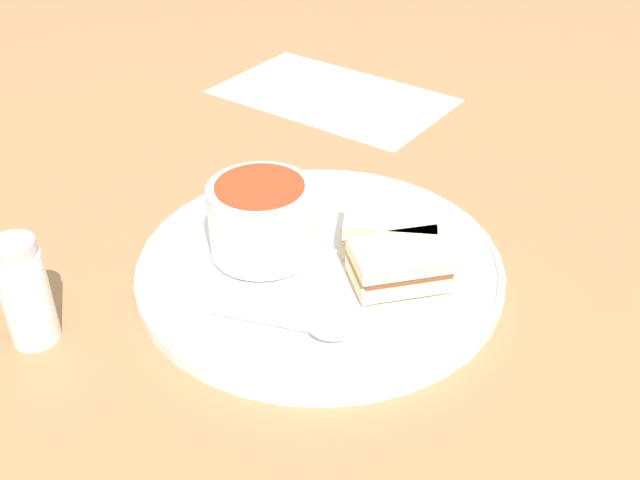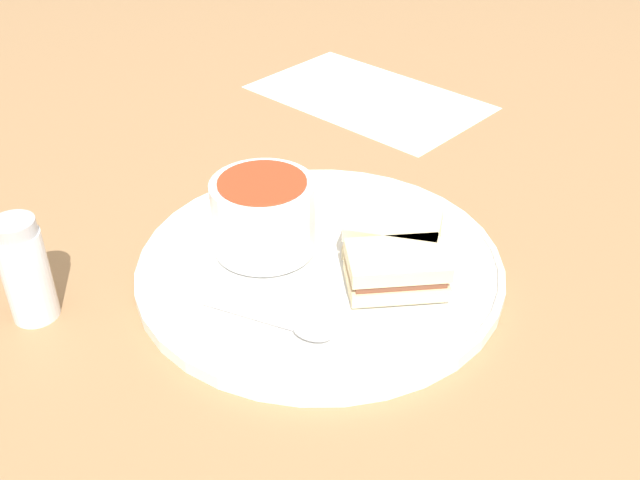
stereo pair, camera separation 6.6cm
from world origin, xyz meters
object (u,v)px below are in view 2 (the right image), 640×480
soup_bowl (264,215)px  spoon (303,328)px  sandwich_half_far (393,234)px  salt_shaker (25,271)px  sandwich_half_near (396,269)px

soup_bowl → spoon: size_ratio=0.84×
sandwich_half_far → salt_shaker: salt_shaker is taller
soup_bowl → sandwich_half_near: (0.05, -0.12, -0.02)m
sandwich_half_near → sandwich_half_far: size_ratio=1.00×
spoon → sandwich_half_near: size_ratio=1.12×
salt_shaker → spoon: bearing=-50.0°
sandwich_half_far → sandwich_half_near: bearing=-131.7°
soup_bowl → salt_shaker: 0.20m
sandwich_half_far → soup_bowl: bearing=138.2°
soup_bowl → salt_shaker: bearing=162.1°
spoon → soup_bowl: bearing=131.0°
spoon → sandwich_half_far: (0.13, 0.04, 0.01)m
spoon → sandwich_half_near: (0.10, -0.00, 0.01)m
soup_bowl → spoon: bearing=-112.5°
soup_bowl → spoon: soup_bowl is taller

